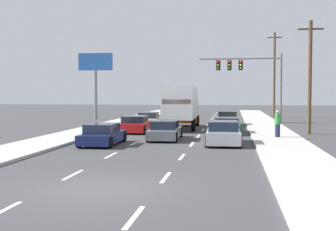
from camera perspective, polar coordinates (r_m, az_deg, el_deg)
name	(u,v)px	position (r m, az deg, el deg)	size (l,w,h in m)	color
ground_plane	(186,127)	(38.46, 2.36, -1.48)	(140.00, 140.00, 0.00)	#3D3D3F
sidewalk_right	(271,132)	(33.38, 13.21, -2.11)	(3.18, 80.00, 0.14)	#B2AFA8
sidewalk_left	(93,130)	(34.98, -9.74, -1.85)	(3.18, 80.00, 0.14)	#B2AFA8
lane_markings	(182,130)	(35.47, 1.85, -1.85)	(3.54, 62.00, 0.01)	silver
car_tan	(149,120)	(39.67, -2.50, -0.55)	(2.01, 4.65, 1.23)	tan
car_red	(136,125)	(33.11, -4.23, -1.20)	(2.13, 4.64, 1.26)	red
car_navy	(103,135)	(25.42, -8.48, -2.51)	(1.96, 4.38, 1.22)	#141E4C
box_truck	(182,105)	(36.23, 1.77, 1.39)	(2.72, 8.64, 3.44)	white
car_gray	(165,131)	(27.96, -0.37, -1.98)	(2.00, 4.64, 1.23)	slate
car_yellow	(227,119)	(40.37, 7.72, -0.44)	(2.00, 4.66, 1.32)	yellow
car_green	(226,126)	(32.34, 7.58, -1.36)	(2.10, 4.38, 1.19)	#196B38
car_silver	(223,133)	(25.68, 7.20, -2.32)	(2.08, 4.70, 1.35)	#B7BABF
traffic_signal_mast	(243,70)	(44.21, 9.72, 5.85)	(8.10, 0.69, 6.82)	#595B56
utility_pole_mid	(310,76)	(33.21, 17.92, 4.93)	(1.80, 0.28, 8.12)	brown
utility_pole_far	(274,74)	(54.85, 13.62, 5.27)	(1.80, 0.28, 10.25)	brown
roadside_billboard	(96,72)	(50.50, -9.39, 5.55)	(3.95, 0.36, 7.46)	slate
pedestrian_near_corner	(278,124)	(28.99, 14.03, -1.02)	(0.38, 0.38, 1.74)	#1E233F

